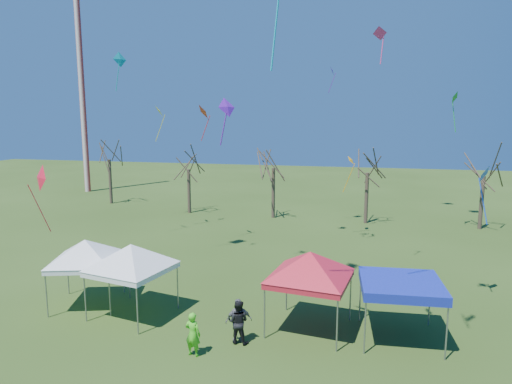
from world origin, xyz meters
TOP-DOWN VIEW (x-y plane):
  - ground at (0.00, 0.00)m, footprint 140.00×140.00m
  - radio_mast at (-28.00, 34.00)m, footprint 0.70×0.70m
  - tree_0 at (-20.85, 27.38)m, footprint 3.83×3.83m
  - tree_1 at (-10.77, 24.65)m, footprint 3.42×3.42m
  - tree_2 at (-2.37, 24.38)m, footprint 3.71×3.71m
  - tree_3 at (6.03, 24.04)m, footprint 3.59×3.59m
  - tree_4 at (15.36, 24.00)m, footprint 3.58×3.58m
  - tent_white_west at (-7.65, 2.70)m, footprint 4.19×4.19m
  - tent_white_mid at (-4.84, 2.08)m, footprint 4.43×4.43m
  - tent_red at (3.45, 2.48)m, footprint 4.61×4.61m
  - tent_blue at (7.25, 2.44)m, footprint 3.48×3.48m
  - person_grey at (0.72, 0.64)m, footprint 1.19×0.88m
  - person_dark at (0.72, 0.56)m, footprint 0.92×0.73m
  - person_green at (-0.74, -0.82)m, footprint 0.71×0.53m
  - kite_12 at (12.30, 21.88)m, footprint 0.89×1.11m
  - kite_11 at (-5.56, 14.61)m, footprint 1.31×1.40m
  - kite_1 at (-0.79, 4.35)m, footprint 0.94×1.09m
  - kite_13 at (-10.33, 17.55)m, footprint 1.20×1.36m
  - kite_19 at (2.85, 22.76)m, footprint 0.59×0.85m
  - kite_18 at (6.19, 10.13)m, footprint 0.88×0.67m
  - kite_17 at (11.22, 7.17)m, footprint 0.89×1.08m
  - kite_14 at (-11.63, 4.86)m, footprint 1.46×1.31m
  - kite_2 at (-14.50, 19.27)m, footprint 0.89×1.30m
  - kite_22 at (4.69, 19.39)m, footprint 0.94×1.04m

SIDE VIEW (x-z plane):
  - ground at x=0.00m, z-range 0.00..0.00m
  - person_green at x=-0.74m, z-range 0.00..1.78m
  - person_dark at x=0.72m, z-range 0.00..1.85m
  - person_grey at x=0.72m, z-range 0.00..1.88m
  - tent_blue at x=7.25m, z-range 1.08..3.65m
  - tent_white_west at x=-7.65m, z-range 1.18..5.04m
  - tent_white_mid at x=-4.84m, z-range 1.23..5.22m
  - tent_red at x=3.45m, z-range 1.26..5.36m
  - tree_1 at x=-10.77m, z-range 2.02..9.56m
  - kite_22 at x=4.69m, z-range 4.46..7.32m
  - kite_14 at x=-11.63m, z-range 4.00..7.94m
  - tree_4 at x=15.36m, z-range 2.12..10.00m
  - tree_3 at x=6.03m, z-range 2.12..10.03m
  - tree_2 at x=-2.37m, z-range 2.20..10.38m
  - tree_0 at x=-20.85m, z-range 2.27..10.70m
  - kite_17 at x=11.22m, z-range 5.03..8.00m
  - kite_11 at x=-5.56m, z-range 8.36..10.95m
  - kite_1 at x=-0.79m, z-range 8.58..10.85m
  - kite_13 at x=-10.33m, z-range 8.27..11.18m
  - kite_12 at x=12.30m, z-range 9.13..12.32m
  - radio_mast at x=-28.00m, z-range 0.00..25.00m
  - kite_19 at x=2.85m, z-range 11.90..14.13m
  - kite_18 at x=6.19m, z-range 12.71..14.75m
  - kite_2 at x=-14.50m, z-range 12.37..15.63m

